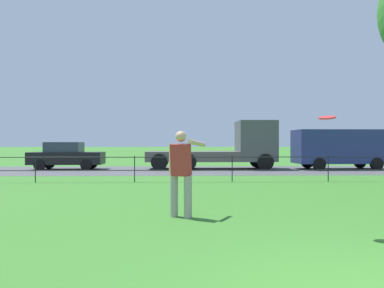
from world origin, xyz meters
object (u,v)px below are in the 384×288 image
object	(u,v)px
flatbed_truck_far_left	(230,148)
car_black_far_right	(66,156)
frisbee	(327,118)
person_thrower	(181,171)
panel_van_center	(339,147)

from	to	relation	value
flatbed_truck_far_left	car_black_far_right	bearing A→B (deg)	-179.12
frisbee	flatbed_truck_far_left	size ratio (longest dim) A/B	0.05
person_thrower	flatbed_truck_far_left	distance (m)	14.32
person_thrower	panel_van_center	distance (m)	16.43
frisbee	flatbed_truck_far_left	distance (m)	15.57
frisbee	panel_van_center	distance (m)	16.64
panel_van_center	car_black_far_right	bearing A→B (deg)	179.34
frisbee	panel_van_center	xyz separation A→B (m)	(6.69, 15.23, -0.62)
car_black_far_right	panel_van_center	bearing A→B (deg)	-0.66
car_black_far_right	frisbee	bearing A→B (deg)	-60.34
frisbee	car_black_far_right	world-z (taller)	frisbee
frisbee	flatbed_truck_far_left	xyz separation A→B (m)	(0.49, 15.55, -0.68)
person_thrower	frisbee	xyz separation A→B (m)	(2.35, -1.51, 0.96)
car_black_far_right	flatbed_truck_far_left	bearing A→B (deg)	0.88
person_thrower	flatbed_truck_far_left	bearing A→B (deg)	78.56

